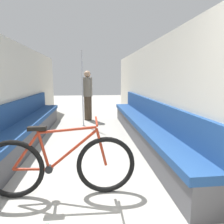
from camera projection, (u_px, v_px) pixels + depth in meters
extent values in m
cube|color=beige|center=(5.00, 94.00, 3.71)|extent=(0.10, 9.40, 2.12)
cube|color=beige|center=(159.00, 93.00, 4.03)|extent=(0.10, 9.40, 2.12)
cube|color=#4C4C51|center=(27.00, 136.00, 4.08)|extent=(0.39, 5.07, 0.39)
cube|color=navy|center=(26.00, 124.00, 4.04)|extent=(0.46, 5.07, 0.10)
cube|color=navy|center=(15.00, 112.00, 3.97)|extent=(0.07, 5.07, 0.42)
cube|color=#4C4C51|center=(142.00, 132.00, 4.34)|extent=(0.39, 5.07, 0.39)
cube|color=navy|center=(142.00, 121.00, 4.30)|extent=(0.46, 5.07, 0.10)
cube|color=navy|center=(151.00, 109.00, 4.27)|extent=(0.07, 5.07, 0.42)
torus|color=black|center=(13.00, 169.00, 2.26)|extent=(0.69, 0.06, 0.69)
torus|color=black|center=(106.00, 165.00, 2.37)|extent=(0.69, 0.06, 0.69)
cylinder|color=#9E2D19|center=(31.00, 169.00, 2.28)|extent=(0.40, 0.03, 0.05)
cylinder|color=#9E2D19|center=(25.00, 152.00, 2.24)|extent=(0.32, 0.03, 0.42)
cylinder|color=#9E2D19|center=(43.00, 149.00, 2.26)|extent=(0.14, 0.03, 0.49)
cylinder|color=#9E2D19|center=(73.00, 150.00, 2.29)|extent=(0.57, 0.03, 0.47)
cylinder|color=#9E2D19|center=(67.00, 130.00, 2.25)|extent=(0.66, 0.03, 0.08)
cylinder|color=#9E2D19|center=(101.00, 147.00, 2.33)|extent=(0.14, 0.03, 0.46)
cylinder|color=black|center=(49.00, 169.00, 2.30)|extent=(0.09, 0.06, 0.09)
cube|color=black|center=(37.00, 129.00, 2.21)|extent=(0.20, 0.07, 0.04)
cylinder|color=#9E2D19|center=(96.00, 121.00, 2.27)|extent=(0.02, 0.46, 0.02)
cylinder|color=gray|center=(84.00, 125.00, 5.78)|extent=(0.08, 0.08, 0.01)
cylinder|color=silver|center=(83.00, 89.00, 5.60)|extent=(0.04, 0.04, 2.10)
cylinder|color=#473828|center=(88.00, 108.00, 6.53)|extent=(0.25, 0.25, 0.78)
cylinder|color=#756B5B|center=(88.00, 87.00, 6.41)|extent=(0.30, 0.30, 0.60)
sphere|color=tan|center=(87.00, 74.00, 6.34)|extent=(0.21, 0.21, 0.21)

